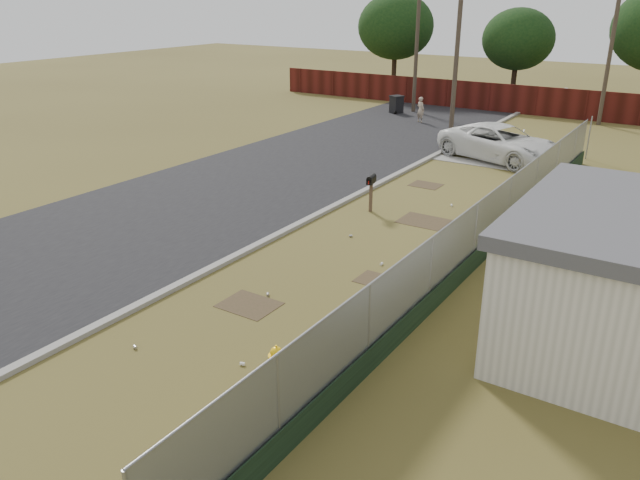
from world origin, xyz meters
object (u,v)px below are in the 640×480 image
Objects in this scene: pickup_truck at (501,143)px; pedestrian at (421,110)px; fire_hydrant at (276,367)px; mailbox at (371,183)px; trash_bin at (396,104)px.

pedestrian is at bearing 65.37° from pickup_truck.
mailbox is at bearing 108.95° from fire_hydrant.
pickup_truck is at bearing -41.27° from trash_bin.
fire_hydrant is at bearing -67.85° from trash_bin.
pickup_truck is (1.50, 9.65, -0.25)m from mailbox.
pedestrian is at bearing 108.76° from fire_hydrant.
trash_bin is (-9.46, 8.30, -0.23)m from pickup_truck.
fire_hydrant is at bearing -71.05° from mailbox.
pickup_truck is 12.59m from trash_bin.
pedestrian reaches higher than fire_hydrant.
trash_bin is at bearing 113.91° from mailbox.
pickup_truck is 5.19× the size of trash_bin.
pickup_truck reaches higher than trash_bin.
fire_hydrant is at bearing 130.02° from pedestrian.
trash_bin is (-7.96, 17.96, -0.48)m from mailbox.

